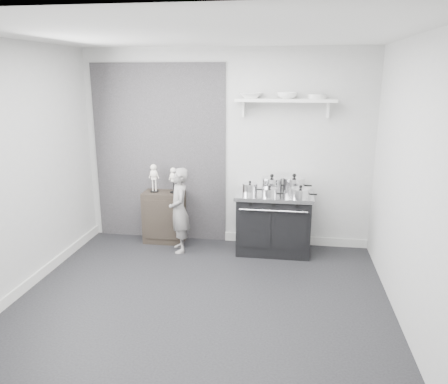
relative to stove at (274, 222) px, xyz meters
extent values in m
plane|color=black|center=(-0.70, -1.48, -0.41)|extent=(4.00, 4.00, 0.00)
cube|color=silver|center=(-0.70, 0.32, 0.94)|extent=(4.00, 0.02, 2.70)
cube|color=silver|center=(-0.70, -3.28, 0.94)|extent=(4.00, 0.02, 2.70)
cube|color=silver|center=(-2.70, -1.48, 0.94)|extent=(0.02, 3.60, 2.70)
cube|color=silver|center=(1.30, -1.48, 0.94)|extent=(0.02, 3.60, 2.70)
cube|color=silver|center=(-0.70, -1.48, 2.29)|extent=(4.00, 3.60, 0.02)
cube|color=black|center=(-1.65, 0.31, 0.84)|extent=(1.90, 0.02, 2.50)
cube|color=silver|center=(0.30, 0.30, -0.35)|extent=(2.00, 0.03, 0.12)
cube|color=silver|center=(-2.68, -1.48, -0.35)|extent=(0.03, 3.60, 0.12)
cube|color=white|center=(0.10, 0.19, 1.61)|extent=(1.30, 0.26, 0.04)
cube|color=white|center=(-0.45, 0.26, 1.49)|extent=(0.03, 0.12, 0.20)
cube|color=white|center=(0.65, 0.26, 1.49)|extent=(0.03, 0.12, 0.20)
cube|color=black|center=(0.00, 0.00, -0.03)|extent=(0.96, 0.58, 0.77)
cube|color=silver|center=(0.00, 0.00, 0.38)|extent=(1.02, 0.62, 0.05)
cube|color=black|center=(-0.23, -0.28, -0.01)|extent=(0.40, 0.02, 0.50)
cube|color=black|center=(0.23, -0.28, -0.01)|extent=(0.40, 0.02, 0.50)
cylinder|color=silver|center=(0.00, -0.31, 0.26)|extent=(0.87, 0.02, 0.02)
cylinder|color=black|center=(-0.29, -0.30, 0.34)|extent=(0.04, 0.03, 0.04)
cylinder|color=black|center=(0.00, -0.30, 0.34)|extent=(0.04, 0.03, 0.04)
cylinder|color=black|center=(0.29, -0.30, 0.34)|extent=(0.04, 0.03, 0.04)
cube|color=black|center=(-1.56, 0.13, -0.04)|extent=(0.57, 0.33, 0.74)
imported|color=gray|center=(-1.26, -0.18, 0.17)|extent=(0.41, 0.49, 1.16)
cylinder|color=silver|center=(-0.32, -0.07, 0.47)|extent=(0.19, 0.19, 0.13)
cylinder|color=silver|center=(-0.32, -0.07, 0.54)|extent=(0.20, 0.20, 0.01)
sphere|color=black|center=(-0.32, -0.07, 0.57)|extent=(0.04, 0.04, 0.04)
cylinder|color=black|center=(-0.19, -0.07, 0.47)|extent=(0.10, 0.02, 0.02)
cylinder|color=silver|center=(-0.05, 0.11, 0.49)|extent=(0.27, 0.27, 0.17)
cylinder|color=silver|center=(-0.05, 0.11, 0.59)|extent=(0.28, 0.28, 0.01)
sphere|color=black|center=(-0.05, 0.11, 0.62)|extent=(0.05, 0.05, 0.05)
cylinder|color=black|center=(0.13, 0.11, 0.49)|extent=(0.10, 0.02, 0.02)
cylinder|color=silver|center=(0.25, 0.13, 0.50)|extent=(0.29, 0.29, 0.18)
cylinder|color=silver|center=(0.25, 0.13, 0.60)|extent=(0.30, 0.30, 0.02)
sphere|color=black|center=(0.25, 0.13, 0.63)|extent=(0.05, 0.05, 0.05)
cylinder|color=black|center=(0.44, 0.13, 0.50)|extent=(0.10, 0.02, 0.02)
cylinder|color=silver|center=(0.33, -0.19, 0.46)|extent=(0.24, 0.24, 0.11)
cylinder|color=silver|center=(0.33, -0.19, 0.53)|extent=(0.24, 0.24, 0.01)
sphere|color=black|center=(0.33, -0.19, 0.56)|extent=(0.04, 0.04, 0.04)
cylinder|color=black|center=(0.49, -0.19, 0.46)|extent=(0.10, 0.02, 0.02)
cylinder|color=silver|center=(-0.06, -0.18, 0.46)|extent=(0.19, 0.19, 0.10)
cylinder|color=silver|center=(-0.06, -0.18, 0.51)|extent=(0.20, 0.20, 0.01)
sphere|color=black|center=(-0.06, -0.18, 0.54)|extent=(0.03, 0.03, 0.03)
cylinder|color=black|center=(0.07, -0.18, 0.46)|extent=(0.10, 0.02, 0.02)
imported|color=white|center=(-0.36, 0.19, 1.66)|extent=(0.30, 0.30, 0.07)
imported|color=white|center=(0.12, 0.19, 1.67)|extent=(0.26, 0.26, 0.08)
cylinder|color=silver|center=(0.49, 0.19, 1.66)|extent=(0.24, 0.24, 0.06)
camera|label=1|loc=(0.17, -5.61, 1.93)|focal=35.00mm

